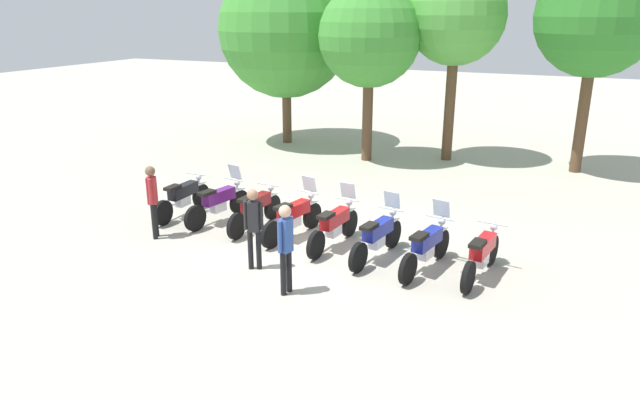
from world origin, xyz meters
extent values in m
plane|color=#ADA899|center=(0.00, 0.00, 0.00)|extent=(80.00, 80.00, 0.00)
cylinder|color=black|center=(-3.82, 1.13, 0.32)|extent=(0.12, 0.64, 0.64)
cylinder|color=black|center=(-3.85, -0.42, 0.32)|extent=(0.12, 0.64, 0.64)
cube|color=silver|center=(-3.82, 1.13, 0.66)|extent=(0.13, 0.36, 0.04)
cube|color=black|center=(-3.84, 0.40, 0.67)|extent=(0.28, 0.96, 0.30)
cube|color=silver|center=(-3.84, 0.35, 0.40)|extent=(0.23, 0.41, 0.24)
cube|color=black|center=(-3.85, 0.01, 0.86)|extent=(0.25, 0.45, 0.08)
cylinder|color=silver|center=(-3.82, 1.04, 0.64)|extent=(0.06, 0.23, 0.64)
cylinder|color=silver|center=(-3.82, 0.95, 0.97)|extent=(0.62, 0.05, 0.04)
sphere|color=silver|center=(-3.82, 1.08, 0.85)|extent=(0.16, 0.16, 0.16)
cylinder|color=silver|center=(-4.00, 0.06, 0.34)|extent=(0.09, 0.70, 0.07)
cylinder|color=black|center=(-2.59, 1.10, 0.32)|extent=(0.22, 0.65, 0.64)
cylinder|color=black|center=(-2.89, -0.42, 0.32)|extent=(0.22, 0.65, 0.64)
cube|color=silver|center=(-2.59, 1.10, 0.66)|extent=(0.19, 0.38, 0.04)
cube|color=#59196B|center=(-2.73, 0.39, 0.67)|extent=(0.44, 0.98, 0.30)
cube|color=silver|center=(-2.74, 0.34, 0.40)|extent=(0.29, 0.44, 0.24)
cube|color=black|center=(-2.81, -0.01, 0.86)|extent=(0.32, 0.48, 0.08)
cylinder|color=silver|center=(-2.61, 1.01, 0.64)|extent=(0.09, 0.23, 0.64)
cylinder|color=silver|center=(-2.62, 0.92, 0.97)|extent=(0.61, 0.16, 0.04)
sphere|color=silver|center=(-2.60, 1.05, 0.85)|extent=(0.19, 0.19, 0.16)
cylinder|color=silver|center=(-2.96, 0.07, 0.34)|extent=(0.21, 0.70, 0.07)
cube|color=silver|center=(-2.61, 0.98, 1.17)|extent=(0.38, 0.20, 0.39)
cylinder|color=black|center=(-1.59, 1.07, 0.32)|extent=(0.15, 0.65, 0.64)
cylinder|color=black|center=(-1.70, -0.47, 0.32)|extent=(0.15, 0.65, 0.64)
cube|color=silver|center=(-1.59, 1.07, 0.66)|extent=(0.15, 0.37, 0.04)
cube|color=maroon|center=(-1.64, 0.35, 0.67)|extent=(0.33, 0.97, 0.30)
cube|color=silver|center=(-1.64, 0.30, 0.40)|extent=(0.25, 0.41, 0.24)
cube|color=black|center=(-1.67, -0.05, 0.86)|extent=(0.27, 0.46, 0.08)
cylinder|color=silver|center=(-1.59, 0.99, 0.64)|extent=(0.07, 0.23, 0.64)
cylinder|color=silver|center=(-1.60, 0.90, 0.97)|extent=(0.62, 0.08, 0.04)
sphere|color=silver|center=(-1.59, 1.02, 0.85)|extent=(0.17, 0.17, 0.16)
cylinder|color=silver|center=(-1.83, 0.01, 0.34)|extent=(0.12, 0.70, 0.07)
cylinder|color=black|center=(-0.39, 0.91, 0.32)|extent=(0.23, 0.65, 0.64)
cylinder|color=black|center=(-0.70, -0.60, 0.32)|extent=(0.23, 0.65, 0.64)
cube|color=silver|center=(-0.39, 0.91, 0.66)|extent=(0.19, 0.38, 0.04)
cube|color=red|center=(-0.54, 0.20, 0.67)|extent=(0.44, 0.98, 0.30)
cube|color=silver|center=(-0.55, 0.16, 0.40)|extent=(0.30, 0.44, 0.24)
cube|color=black|center=(-0.62, -0.19, 0.86)|extent=(0.32, 0.48, 0.08)
cylinder|color=silver|center=(-0.41, 0.83, 0.64)|extent=(0.09, 0.23, 0.64)
cylinder|color=silver|center=(-0.43, 0.74, 0.97)|extent=(0.61, 0.16, 0.04)
sphere|color=silver|center=(-0.40, 0.87, 0.85)|extent=(0.19, 0.19, 0.16)
cylinder|color=silver|center=(-0.76, -0.11, 0.34)|extent=(0.21, 0.70, 0.07)
cube|color=silver|center=(-0.42, 0.80, 1.17)|extent=(0.38, 0.20, 0.39)
cylinder|color=black|center=(0.64, 0.79, 0.32)|extent=(0.17, 0.65, 0.64)
cylinder|color=black|center=(0.46, -0.75, 0.32)|extent=(0.17, 0.65, 0.64)
cube|color=silver|center=(0.64, 0.79, 0.66)|extent=(0.16, 0.37, 0.04)
cube|color=red|center=(0.55, 0.07, 0.67)|extent=(0.37, 0.97, 0.30)
cube|color=silver|center=(0.55, 0.02, 0.40)|extent=(0.26, 0.42, 0.24)
cube|color=black|center=(0.51, -0.32, 0.86)|extent=(0.29, 0.46, 0.08)
cylinder|color=silver|center=(0.63, 0.71, 0.64)|extent=(0.08, 0.23, 0.64)
cylinder|color=silver|center=(0.62, 0.62, 0.97)|extent=(0.62, 0.11, 0.04)
sphere|color=silver|center=(0.63, 0.75, 0.85)|extent=(0.18, 0.18, 0.16)
cylinder|color=silver|center=(0.35, -0.25, 0.34)|extent=(0.15, 0.70, 0.07)
cube|color=silver|center=(0.62, 0.68, 1.17)|extent=(0.37, 0.17, 0.39)
cylinder|color=black|center=(1.78, 0.55, 0.32)|extent=(0.21, 0.65, 0.64)
cylinder|color=black|center=(1.51, -0.98, 0.32)|extent=(0.21, 0.65, 0.64)
cube|color=silver|center=(1.78, 0.55, 0.66)|extent=(0.18, 0.38, 0.04)
cube|color=navy|center=(1.65, -0.16, 0.67)|extent=(0.42, 0.98, 0.30)
cube|color=silver|center=(1.64, -0.21, 0.40)|extent=(0.28, 0.43, 0.24)
cube|color=black|center=(1.59, -0.56, 0.86)|extent=(0.31, 0.47, 0.08)
cylinder|color=silver|center=(1.76, 0.46, 0.64)|extent=(0.09, 0.23, 0.64)
cylinder|color=silver|center=(1.75, 0.37, 0.97)|extent=(0.62, 0.14, 0.04)
sphere|color=silver|center=(1.77, 0.50, 0.85)|extent=(0.18, 0.18, 0.16)
cylinder|color=silver|center=(1.44, -0.48, 0.34)|extent=(0.19, 0.70, 0.07)
cube|color=silver|center=(1.76, 0.43, 1.17)|extent=(0.38, 0.19, 0.39)
cylinder|color=black|center=(2.89, 0.42, 0.32)|extent=(0.22, 0.65, 0.64)
cylinder|color=black|center=(2.59, -1.10, 0.32)|extent=(0.22, 0.65, 0.64)
cube|color=silver|center=(2.89, 0.42, 0.66)|extent=(0.19, 0.38, 0.04)
cube|color=navy|center=(2.75, -0.29, 0.67)|extent=(0.44, 0.98, 0.30)
cube|color=silver|center=(2.74, -0.34, 0.40)|extent=(0.29, 0.44, 0.24)
cube|color=black|center=(2.67, -0.68, 0.86)|extent=(0.32, 0.48, 0.08)
cylinder|color=silver|center=(2.88, 0.33, 0.64)|extent=(0.09, 0.23, 0.64)
cylinder|color=silver|center=(2.86, 0.25, 0.97)|extent=(0.61, 0.16, 0.04)
sphere|color=silver|center=(2.88, 0.37, 0.85)|extent=(0.19, 0.19, 0.16)
cylinder|color=silver|center=(2.52, -0.60, 0.34)|extent=(0.21, 0.70, 0.07)
cube|color=silver|center=(2.87, 0.30, 1.17)|extent=(0.38, 0.20, 0.39)
cylinder|color=black|center=(3.94, 0.53, 0.32)|extent=(0.19, 0.65, 0.64)
cylinder|color=black|center=(3.73, -1.00, 0.32)|extent=(0.19, 0.65, 0.64)
cube|color=silver|center=(3.94, 0.53, 0.66)|extent=(0.17, 0.37, 0.04)
cube|color=red|center=(3.84, -0.19, 0.67)|extent=(0.39, 0.98, 0.30)
cube|color=silver|center=(3.84, -0.24, 0.40)|extent=(0.27, 0.43, 0.24)
cube|color=black|center=(3.79, -0.58, 0.86)|extent=(0.30, 0.47, 0.08)
cylinder|color=silver|center=(3.93, 0.44, 0.64)|extent=(0.08, 0.23, 0.64)
cylinder|color=silver|center=(3.92, 0.35, 0.97)|extent=(0.62, 0.12, 0.04)
sphere|color=silver|center=(3.94, 0.48, 0.85)|extent=(0.18, 0.18, 0.16)
cylinder|color=silver|center=(3.64, -0.51, 0.34)|extent=(0.17, 0.70, 0.07)
cylinder|color=black|center=(-0.57, -1.74, 0.42)|extent=(0.14, 0.14, 0.84)
cylinder|color=black|center=(-0.41, -1.67, 0.42)|extent=(0.14, 0.14, 0.84)
cube|color=#262628|center=(-0.49, -1.71, 1.15)|extent=(0.28, 0.27, 0.63)
cylinder|color=#262628|center=(-0.64, -1.76, 1.17)|extent=(0.10, 0.10, 0.60)
cylinder|color=#262628|center=(-0.34, -1.65, 1.17)|extent=(0.10, 0.10, 0.60)
sphere|color=#A87A5B|center=(-0.49, -1.71, 1.61)|extent=(0.30, 0.30, 0.23)
cylinder|color=black|center=(-3.54, -1.09, 0.42)|extent=(0.15, 0.15, 0.85)
cylinder|color=black|center=(-3.46, -1.24, 0.42)|extent=(0.15, 0.15, 0.85)
cube|color=#B22D33|center=(-3.50, -1.16, 1.16)|extent=(0.28, 0.29, 0.63)
cylinder|color=#B22D33|center=(-3.57, -1.02, 1.18)|extent=(0.11, 0.11, 0.60)
cylinder|color=#B22D33|center=(-3.42, -1.30, 1.18)|extent=(0.11, 0.11, 0.60)
sphere|color=brown|center=(-3.50, -1.16, 1.62)|extent=(0.31, 0.31, 0.23)
cylinder|color=black|center=(0.62, -2.32, 0.43)|extent=(0.13, 0.13, 0.86)
cylinder|color=black|center=(0.58, -2.49, 0.43)|extent=(0.13, 0.13, 0.86)
cube|color=#33519E|center=(0.60, -2.41, 1.18)|extent=(0.24, 0.26, 0.64)
cylinder|color=#33519E|center=(0.64, -2.25, 1.19)|extent=(0.10, 0.10, 0.61)
cylinder|color=#33519E|center=(0.57, -2.56, 1.19)|extent=(0.10, 0.10, 0.61)
sphere|color=#DBAD89|center=(0.60, -2.41, 1.64)|extent=(0.28, 0.28, 0.23)
cylinder|color=brown|center=(-5.37, 9.27, 1.29)|extent=(0.36, 0.36, 2.57)
sphere|color=#3D8E33|center=(-5.37, 9.27, 4.36)|extent=(5.12, 5.12, 5.12)
cylinder|color=brown|center=(-1.47, 7.85, 1.54)|extent=(0.36, 0.36, 3.08)
sphere|color=#3D8E33|center=(-1.47, 7.85, 4.29)|extent=(3.46, 3.46, 3.46)
cylinder|color=brown|center=(1.13, 9.08, 1.89)|extent=(0.36, 0.36, 3.78)
sphere|color=#4C9E3D|center=(1.13, 9.08, 4.94)|extent=(3.32, 3.32, 3.32)
cylinder|color=brown|center=(5.39, 9.19, 1.81)|extent=(0.36, 0.36, 3.62)
sphere|color=#2D7A28|center=(5.39, 9.19, 4.92)|extent=(3.71, 3.71, 3.71)
camera|label=1|loc=(5.18, -11.10, 5.11)|focal=32.29mm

